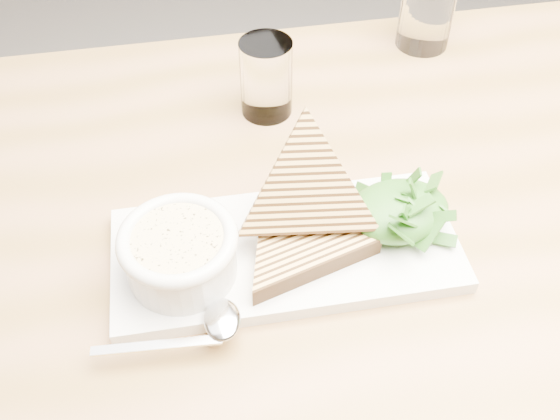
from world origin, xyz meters
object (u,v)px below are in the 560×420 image
object	(u,v)px
soup_bowl	(181,257)
glass_far	(428,8)
glass_near	(266,78)
table_top	(353,234)
platter	(286,250)

from	to	relation	value
soup_bowl	glass_far	distance (m)	0.54
glass_near	glass_far	distance (m)	0.28
table_top	platter	xyz separation A→B (m)	(-0.09, -0.02, 0.03)
soup_bowl	glass_near	world-z (taller)	glass_near
glass_far	soup_bowl	bearing A→B (deg)	-143.26
soup_bowl	glass_far	size ratio (longest dim) A/B	0.93
table_top	glass_far	world-z (taller)	glass_far
platter	glass_far	distance (m)	0.46
soup_bowl	glass_far	world-z (taller)	glass_far
platter	glass_near	distance (m)	0.25
table_top	soup_bowl	bearing A→B (deg)	-174.35
glass_near	glass_far	bearing A→B (deg)	16.70
platter	soup_bowl	xyz separation A→B (m)	(-0.11, 0.00, 0.03)
table_top	glass_near	world-z (taller)	glass_near
platter	soup_bowl	world-z (taller)	soup_bowl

